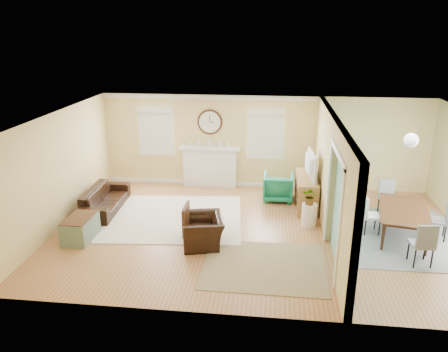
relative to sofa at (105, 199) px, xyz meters
The scene contains 27 objects.
floor 3.96m from the sofa, 12.33° to the right, with size 9.00×9.00×0.00m, color #9D6334.
wall_back 4.54m from the sofa, 29.18° to the left, with size 9.00×0.02×2.60m, color #D4BE76.
wall_front 5.54m from the sofa, 44.88° to the right, with size 9.00×0.02×2.60m, color #D4BE76.
wall_left 1.47m from the sofa, 127.13° to the right, with size 0.02×6.00×2.60m, color #D4BE76.
ceiling 4.58m from the sofa, 12.33° to the right, with size 9.00×6.00×0.02m, color white.
partition 5.51m from the sofa, ahead, with size 0.17×6.00×2.60m.
fireplace 3.13m from the sofa, 40.77° to the left, with size 1.70×0.30×1.17m.
wall_clock 3.54m from the sofa, 41.95° to the left, with size 0.70×0.07×0.70m.
window_left 2.64m from the sofa, 68.97° to the left, with size 1.05×0.13×1.42m.
window_right 4.65m from the sofa, 28.33° to the left, with size 1.05×0.13×1.42m.
pendant 7.17m from the sofa, ahead, with size 0.30×0.30×0.55m.
rug_cream 1.87m from the sofa, ahead, with size 3.19×2.77×0.02m, color #EFE6C8.
rug_jute 4.65m from the sofa, 29.52° to the right, with size 2.35×1.92×0.01m, color #9F8A60.
rug_grey 7.06m from the sofa, ahead, with size 2.42×3.03×0.01m, color slate.
sofa is the anchor object (origin of this frame).
eames_chair 3.12m from the sofa, 29.26° to the right, with size 0.95×0.83×0.62m, color black.
green_chair 4.46m from the sofa, 15.30° to the left, with size 0.76×0.78×0.71m, color #0A7256.
trunk 1.60m from the sofa, 87.48° to the right, with size 0.55×0.89×0.51m.
credenza 5.07m from the sofa, ahead, with size 0.51×1.49×0.80m.
tv 5.12m from the sofa, ahead, with size 1.13×0.15×0.65m, color black.
garden_stool 5.02m from the sofa, ahead, with size 0.35×0.35×0.52m, color white.
potted_plant 5.04m from the sofa, ahead, with size 0.37×0.32×0.41m, color #337F33.
dining_table 7.05m from the sofa, ahead, with size 1.80×1.00×0.63m, color #422314.
dining_chair_n 6.95m from the sofa, ahead, with size 0.42×0.42×0.86m.
dining_chair_s 7.25m from the sofa, 14.92° to the right, with size 0.44×0.44×0.90m.
dining_chair_w 6.36m from the sofa, ahead, with size 0.42×0.42×0.86m.
dining_chair_e 7.73m from the sofa, ahead, with size 0.47×0.47×0.87m.
Camera 1 is at (0.25, -8.84, 4.36)m, focal length 35.00 mm.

